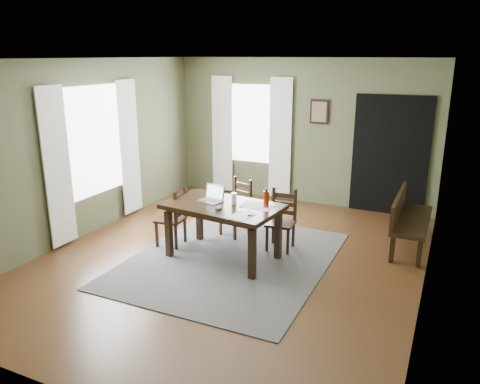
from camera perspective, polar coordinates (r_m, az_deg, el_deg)
The scene contains 24 objects.
ground at distance 6.61m, azimuth -1.11°, elevation -8.23°, with size 5.00×6.00×0.01m.
room_shell at distance 6.08m, azimuth -1.20°, elevation 7.46°, with size 5.02×6.02×2.71m.
rug at distance 6.60m, azimuth -1.11°, elevation -8.14°, with size 2.60×3.20×0.01m.
dining_table at distance 6.40m, azimuth -2.09°, elevation -2.34°, with size 1.64×1.10×0.77m.
chair_end at distance 6.97m, azimuth -8.12°, elevation -3.15°, with size 0.42×0.42×0.88m.
chair_back_left at distance 7.32m, azimuth -0.39°, elevation -1.98°, with size 0.49×0.49×0.89m.
chair_back_right at distance 6.83m, azimuth 5.10°, elevation -3.48°, with size 0.41×0.41×0.88m.
bench at distance 7.23m, azimuth 19.71°, elevation -2.78°, with size 0.47×1.45×0.82m.
laptop at distance 6.52m, azimuth -3.40°, elevation -0.60°, with size 0.37×0.31×0.22m.
computer_mouse at distance 6.16m, azimuth -2.62°, elevation -2.04°, with size 0.05×0.09×0.03m, color #3F3F42.
tv_remote at distance 5.99m, azimuth 1.16°, elevation -2.61°, with size 0.05×0.19×0.02m, color black.
drinking_glass at distance 6.35m, azimuth -0.74°, elevation -0.82°, with size 0.07×0.07×0.16m, color silver.
water_bottle at distance 6.23m, azimuth 3.22°, elevation -0.81°, with size 0.08×0.08×0.26m.
paper_b at distance 5.93m, azimuth 0.21°, elevation -2.90°, with size 0.25×0.33×0.00m, color white.
paper_c at distance 6.36m, azimuth 1.36°, elevation -1.53°, with size 0.24×0.32×0.00m, color white.
paper_d at distance 6.25m, azimuth 3.00°, elevation -1.90°, with size 0.22×0.29×0.00m, color white.
window_left at distance 7.69m, azimuth -17.37°, elevation 5.95°, with size 0.01×1.30×1.70m.
window_back at distance 9.21m, azimuth 1.36°, elevation 8.32°, with size 1.00×0.01×1.50m.
curtain_left_near at distance 7.14m, azimuth -21.39°, elevation 2.75°, with size 0.03×0.48×2.30m.
curtain_left_far at distance 8.33m, azimuth -13.32°, elevation 5.26°, with size 0.03×0.48×2.30m.
curtain_back_left at distance 9.48m, azimuth -2.18°, elevation 7.02°, with size 0.44×0.03×2.30m.
curtain_back_right at distance 9.00m, azimuth 4.92°, elevation 6.46°, with size 0.44×0.03×2.30m.
framed_picture at distance 8.72m, azimuth 9.64°, elevation 9.63°, with size 0.34×0.03×0.44m.
doorway_back at distance 8.59m, azimuth 17.82°, elevation 4.23°, with size 1.30×0.03×2.10m.
Camera 1 is at (2.64, -5.39, 2.75)m, focal length 35.00 mm.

